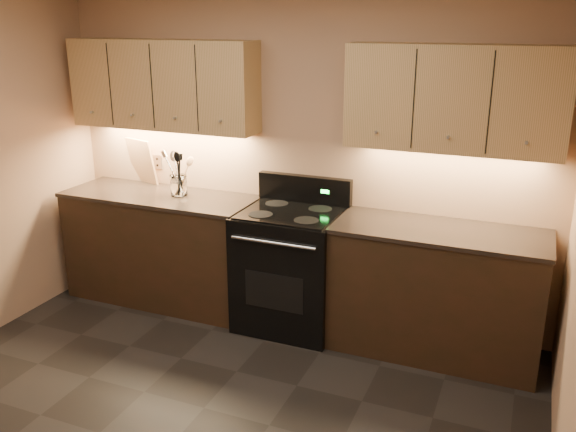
% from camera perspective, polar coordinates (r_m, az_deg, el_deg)
% --- Properties ---
extents(wall_back, '(4.00, 0.04, 2.60)m').
position_cam_1_polar(wall_back, '(4.78, 0.87, 5.85)').
color(wall_back, tan).
rests_on(wall_back, ground).
extents(counter_left, '(1.62, 0.62, 0.93)m').
position_cam_1_polar(counter_left, '(5.26, -11.63, -2.85)').
color(counter_left, black).
rests_on(counter_left, ground).
extents(counter_right, '(1.46, 0.62, 0.93)m').
position_cam_1_polar(counter_right, '(4.47, 13.64, -6.84)').
color(counter_right, black).
rests_on(counter_right, ground).
extents(stove, '(0.76, 0.68, 1.14)m').
position_cam_1_polar(stove, '(4.71, 0.30, -4.81)').
color(stove, black).
rests_on(stove, ground).
extents(upper_cab_left, '(1.60, 0.30, 0.70)m').
position_cam_1_polar(upper_cab_left, '(5.07, -11.64, 11.94)').
color(upper_cab_left, tan).
rests_on(upper_cab_left, wall_back).
extents(upper_cab_right, '(1.44, 0.30, 0.70)m').
position_cam_1_polar(upper_cab_right, '(4.25, 15.32, 10.54)').
color(upper_cab_right, tan).
rests_on(upper_cab_right, wall_back).
extents(outlet_plate, '(0.08, 0.01, 0.12)m').
position_cam_1_polar(outlet_plate, '(5.41, -12.11, 4.96)').
color(outlet_plate, '#B2B5BA').
rests_on(outlet_plate, wall_back).
extents(utensil_crock, '(0.14, 0.14, 0.17)m').
position_cam_1_polar(utensil_crock, '(5.04, -10.19, 2.80)').
color(utensil_crock, white).
rests_on(utensil_crock, counter_left).
extents(cutting_board, '(0.32, 0.18, 0.39)m').
position_cam_1_polar(cutting_board, '(5.46, -13.52, 5.02)').
color(cutting_board, tan).
rests_on(cutting_board, counter_left).
extents(wooden_spoon, '(0.17, 0.17, 0.31)m').
position_cam_1_polar(wooden_spoon, '(5.03, -10.48, 3.86)').
color(wooden_spoon, tan).
rests_on(wooden_spoon, utensil_crock).
extents(black_spoon, '(0.09, 0.13, 0.36)m').
position_cam_1_polar(black_spoon, '(5.03, -10.09, 4.12)').
color(black_spoon, black).
rests_on(black_spoon, utensil_crock).
extents(black_turner, '(0.11, 0.12, 0.35)m').
position_cam_1_polar(black_turner, '(4.98, -10.29, 3.92)').
color(black_turner, black).
rests_on(black_turner, utensil_crock).
extents(steel_spatula, '(0.26, 0.11, 0.39)m').
position_cam_1_polar(steel_spatula, '(5.00, -9.93, 4.26)').
color(steel_spatula, silver).
rests_on(steel_spatula, utensil_crock).
extents(steel_skimmer, '(0.21, 0.18, 0.36)m').
position_cam_1_polar(steel_skimmer, '(4.98, -10.06, 3.91)').
color(steel_skimmer, silver).
rests_on(steel_skimmer, utensil_crock).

